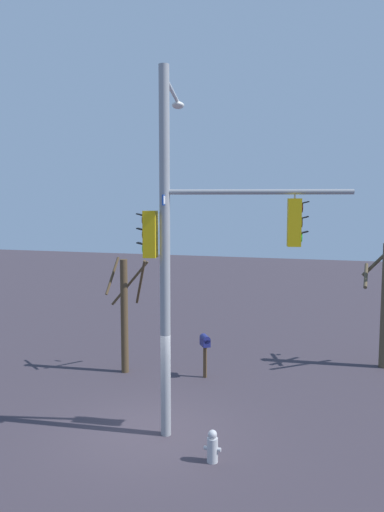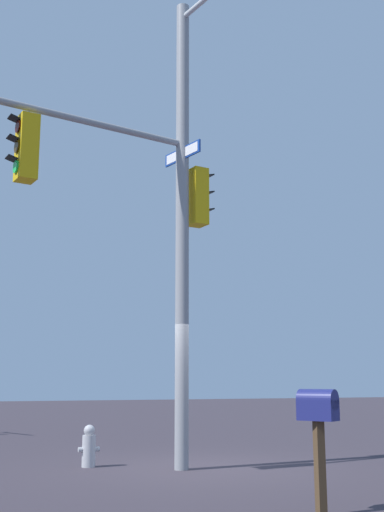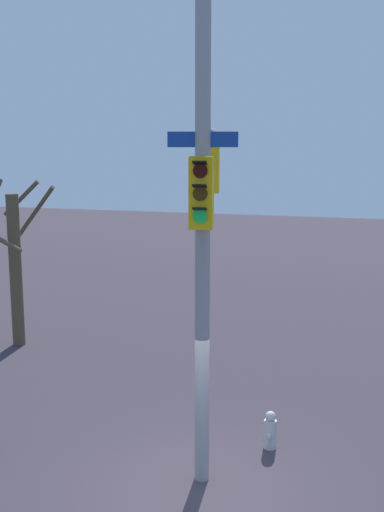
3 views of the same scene
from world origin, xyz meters
The scene contains 4 objects.
ground_plane centered at (0.00, 0.00, 0.00)m, with size 80.00×80.00×0.00m, color #39313A.
main_signal_pole_assembly centered at (-0.86, -0.34, 5.02)m, with size 5.15×3.91×8.78m.
fire_hydrant centered at (-1.83, 0.90, 0.34)m, with size 0.38×0.24×0.73m.
mailbox centered at (-0.26, -4.21, 1.11)m, with size 0.44×0.50×1.41m.
Camera 2 is at (-4.41, -10.85, 1.51)m, focal length 45.08 mm.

